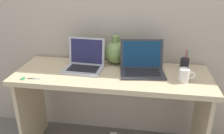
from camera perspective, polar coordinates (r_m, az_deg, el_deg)
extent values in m
cube|color=#BCAD99|center=(2.03, 1.38, 13.70)|extent=(4.40, 0.04, 2.40)
cube|color=#D1B78C|center=(1.86, 0.00, -1.99)|extent=(1.54, 0.55, 0.04)
cube|color=#D1B78C|center=(2.26, -18.95, -9.48)|extent=(0.03, 0.47, 0.72)
cube|color=#D1B78C|center=(2.09, 20.80, -12.64)|extent=(0.03, 0.47, 0.72)
cube|color=#B2B2B7|center=(1.91, -7.00, -0.57)|extent=(0.32, 0.25, 0.01)
cube|color=black|center=(1.91, -7.01, -0.32)|extent=(0.25, 0.15, 0.00)
cube|color=#B2B2B7|center=(1.96, -6.23, 3.86)|extent=(0.31, 0.06, 0.23)
cube|color=#23234C|center=(1.96, -6.23, 3.86)|extent=(0.27, 0.05, 0.20)
cube|color=#333338|center=(1.85, 7.40, -1.45)|extent=(0.37, 0.29, 0.01)
cube|color=black|center=(1.84, 7.42, -1.19)|extent=(0.29, 0.18, 0.00)
cube|color=#333338|center=(1.89, 7.28, 3.17)|extent=(0.35, 0.10, 0.23)
cube|color=navy|center=(1.89, 7.28, 3.17)|extent=(0.30, 0.09, 0.21)
ellipsoid|color=#75934C|center=(2.02, 0.92, 3.61)|extent=(0.19, 0.19, 0.20)
cylinder|color=#75934C|center=(1.98, 0.94, 6.77)|extent=(0.06, 0.06, 0.06)
cylinder|color=white|center=(1.77, 17.17, -1.93)|extent=(0.08, 0.08, 0.10)
torus|color=white|center=(1.78, 18.83, -1.87)|extent=(0.06, 0.01, 0.06)
cylinder|color=black|center=(2.00, 17.29, 0.77)|extent=(0.07, 0.07, 0.09)
cylinder|color=#D83359|center=(1.97, 17.71, 2.07)|extent=(0.03, 0.02, 0.14)
cylinder|color=#4CA566|center=(1.99, 17.81, 2.15)|extent=(0.01, 0.02, 0.14)
cube|color=#B7B7BC|center=(1.85, -18.58, -2.65)|extent=(0.10, 0.04, 0.00)
cube|color=#B7B7BC|center=(1.85, -18.63, -2.72)|extent=(0.10, 0.02, 0.00)
torus|color=#4CA566|center=(1.87, -21.00, -2.71)|extent=(0.03, 0.03, 0.01)
torus|color=#4CA566|center=(1.88, -20.89, -2.56)|extent=(0.03, 0.03, 0.01)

